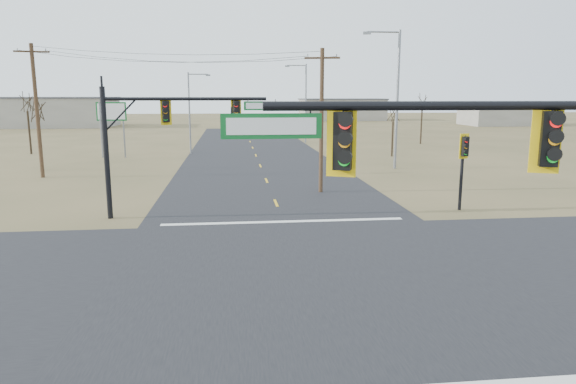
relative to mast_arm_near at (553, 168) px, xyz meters
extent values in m
plane|color=brown|center=(-3.63, 7.92, -4.83)|extent=(320.00, 320.00, 0.00)
cube|color=black|center=(-3.63, 7.92, -4.82)|extent=(160.00, 14.00, 0.02)
cube|color=black|center=(-3.63, 7.92, -4.82)|extent=(14.00, 160.00, 0.02)
cube|color=silver|center=(-3.63, 15.42, -4.80)|extent=(12.00, 0.40, 0.01)
cylinder|color=black|center=(-0.86, 0.00, 1.18)|extent=(9.45, 0.17, 0.17)
cube|color=#0D5B22|center=(-5.43, 0.00, 0.83)|extent=(1.80, 0.05, 0.45)
cylinder|color=black|center=(-12.37, 17.23, -1.53)|extent=(0.26, 0.26, 6.61)
cylinder|color=black|center=(-8.36, 17.23, 1.18)|extent=(8.03, 0.17, 0.17)
cube|color=#0D5B22|center=(-4.57, 17.23, 0.83)|extent=(1.80, 0.05, 0.45)
cylinder|color=black|center=(6.24, 17.16, -2.82)|extent=(0.17, 0.17, 4.03)
cylinder|color=#49351F|center=(-0.44, 23.11, -0.31)|extent=(0.26, 0.26, 9.05)
cube|color=#49351F|center=(-0.44, 23.11, 3.62)|extent=(2.18, 0.62, 0.12)
cylinder|color=#49351F|center=(-20.54, 31.44, 0.13)|extent=(0.29, 0.29, 9.92)
cube|color=#49351F|center=(-20.54, 31.44, 4.49)|extent=(2.39, 0.65, 0.12)
cylinder|color=slate|center=(-19.00, 43.78, -2.08)|extent=(0.15, 0.15, 5.51)
cylinder|color=slate|center=(-16.79, 43.78, -2.08)|extent=(0.15, 0.15, 5.51)
cube|color=#0D5B22|center=(-17.89, 43.78, -0.24)|extent=(2.94, 0.27, 1.84)
cylinder|color=slate|center=(7.73, 33.13, 0.89)|extent=(0.23, 0.23, 11.44)
cylinder|color=slate|center=(6.36, 33.13, 6.41)|extent=(2.75, 0.14, 0.14)
cube|color=slate|center=(4.99, 33.13, 6.31)|extent=(0.67, 0.40, 0.21)
cylinder|color=slate|center=(3.61, 57.88, 0.23)|extent=(0.20, 0.20, 10.12)
cylinder|color=slate|center=(2.39, 57.88, 5.09)|extent=(2.43, 0.12, 0.12)
cube|color=slate|center=(1.18, 57.88, 4.99)|extent=(0.56, 0.27, 0.18)
cylinder|color=slate|center=(-10.46, 46.19, -0.57)|extent=(0.17, 0.17, 8.52)
cylinder|color=slate|center=(-9.44, 46.19, 3.49)|extent=(2.04, 0.10, 0.10)
cube|color=slate|center=(-8.41, 46.19, 3.39)|extent=(0.50, 0.30, 0.15)
cylinder|color=black|center=(-21.94, 35.42, -2.78)|extent=(0.20, 0.20, 4.11)
cylinder|color=black|center=(-27.39, 48.05, -2.57)|extent=(0.21, 0.21, 4.52)
cylinder|color=black|center=(10.22, 41.78, -3.05)|extent=(0.19, 0.19, 3.57)
cylinder|color=black|center=(18.07, 54.54, -2.59)|extent=(0.20, 0.20, 4.48)
cube|color=#A09A8E|center=(-43.63, 97.92, -2.08)|extent=(28.00, 14.00, 5.50)
cube|color=#A09A8E|center=(21.37, 117.92, -2.33)|extent=(20.00, 12.00, 5.00)
cube|color=#A09A8E|center=(51.37, 92.92, -2.58)|extent=(18.00, 10.00, 4.50)
camera|label=1|loc=(-6.15, -9.14, 1.38)|focal=32.00mm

